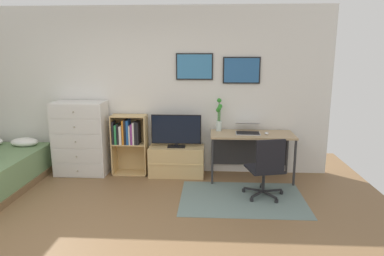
# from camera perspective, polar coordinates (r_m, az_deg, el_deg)

# --- Properties ---
(ground_plane) EXTENTS (7.20, 7.20, 0.00)m
(ground_plane) POSITION_cam_1_polar(r_m,az_deg,el_deg) (3.92, -15.07, -18.26)
(ground_plane) COLOR brown
(wall_back_with_posters) EXTENTS (6.12, 0.09, 2.70)m
(wall_back_with_posters) POSITION_cam_1_polar(r_m,az_deg,el_deg) (5.76, -8.16, 6.08)
(wall_back_with_posters) COLOR silver
(wall_back_with_posters) RESTS_ON ground_plane
(area_rug) EXTENTS (1.70, 1.20, 0.01)m
(area_rug) POSITION_cam_1_polar(r_m,az_deg,el_deg) (4.90, 8.29, -11.42)
(area_rug) COLOR slate
(area_rug) RESTS_ON ground_plane
(dresser) EXTENTS (0.84, 0.46, 1.21)m
(dresser) POSITION_cam_1_polar(r_m,az_deg,el_deg) (5.91, -17.92, -1.66)
(dresser) COLOR silver
(dresser) RESTS_ON ground_plane
(bookshelf) EXTENTS (0.56, 0.30, 0.99)m
(bookshelf) POSITION_cam_1_polar(r_m,az_deg,el_deg) (5.73, -10.43, -1.70)
(bookshelf) COLOR tan
(bookshelf) RESTS_ON ground_plane
(tv_stand) EXTENTS (0.88, 0.41, 0.49)m
(tv_stand) POSITION_cam_1_polar(r_m,az_deg,el_deg) (5.66, -2.55, -5.47)
(tv_stand) COLOR tan
(tv_stand) RESTS_ON ground_plane
(television) EXTENTS (0.80, 0.16, 0.53)m
(television) POSITION_cam_1_polar(r_m,az_deg,el_deg) (5.50, -2.62, -0.52)
(television) COLOR black
(television) RESTS_ON tv_stand
(desk) EXTENTS (1.29, 0.59, 0.74)m
(desk) POSITION_cam_1_polar(r_m,az_deg,el_deg) (5.55, 9.77, -2.09)
(desk) COLOR tan
(desk) RESTS_ON ground_plane
(office_chair) EXTENTS (0.58, 0.57, 0.86)m
(office_chair) POSITION_cam_1_polar(r_m,az_deg,el_deg) (4.81, 12.24, -6.25)
(office_chair) COLOR #232326
(office_chair) RESTS_ON ground_plane
(laptop) EXTENTS (0.39, 0.42, 0.17)m
(laptop) POSITION_cam_1_polar(r_m,az_deg,el_deg) (5.48, 9.19, -0.09)
(laptop) COLOR #B7B7BC
(laptop) RESTS_ON desk
(computer_mouse) EXTENTS (0.06, 0.10, 0.03)m
(computer_mouse) POSITION_cam_1_polar(r_m,az_deg,el_deg) (5.43, 12.23, -0.86)
(computer_mouse) COLOR silver
(computer_mouse) RESTS_ON desk
(bamboo_vase) EXTENTS (0.10, 0.10, 0.53)m
(bamboo_vase) POSITION_cam_1_polar(r_m,az_deg,el_deg) (5.53, 4.48, 2.00)
(bamboo_vase) COLOR silver
(bamboo_vase) RESTS_ON desk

